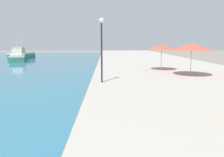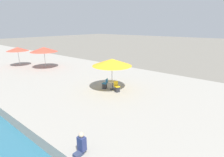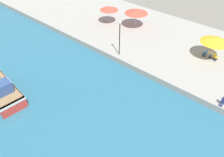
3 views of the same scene
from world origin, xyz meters
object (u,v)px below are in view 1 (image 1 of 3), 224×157
at_px(fishing_boat_far, 18,57).
at_px(fishing_boat_distant, 22,55).
at_px(cafe_umbrella_white, 192,47).
at_px(lamppost, 102,39).
at_px(cafe_umbrella_striped, 162,47).

height_order(fishing_boat_far, fishing_boat_distant, fishing_boat_distant).
height_order(cafe_umbrella_white, lamppost, lamppost).
distance_m(fishing_boat_far, fishing_boat_distant, 6.56).
bearing_deg(cafe_umbrella_striped, fishing_boat_far, 139.35).
height_order(fishing_boat_distant, cafe_umbrella_white, fishing_boat_distant).
relative_size(fishing_boat_distant, cafe_umbrella_striped, 2.42).
bearing_deg(lamppost, fishing_boat_distant, 118.95).
bearing_deg(fishing_boat_far, lamppost, -75.54).
height_order(fishing_boat_far, cafe_umbrella_white, fishing_boat_far).
distance_m(fishing_boat_far, cafe_umbrella_striped, 29.96).
height_order(fishing_boat_far, cafe_umbrella_striped, fishing_boat_far).
distance_m(fishing_boat_far, cafe_umbrella_white, 33.83).
xyz_separation_m(fishing_boat_distant, cafe_umbrella_striped, (24.29, -25.82, 2.18)).
bearing_deg(cafe_umbrella_striped, cafe_umbrella_white, -68.01).
relative_size(cafe_umbrella_striped, lamppost, 0.63).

